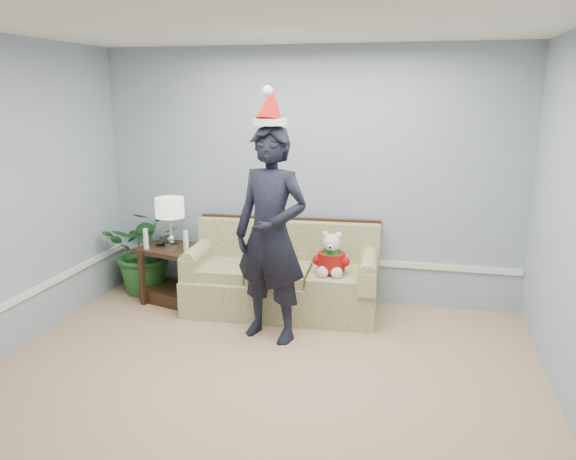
% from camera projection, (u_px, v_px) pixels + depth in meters
% --- Properties ---
extents(room_shell, '(4.54, 5.04, 2.74)m').
position_uv_depth(room_shell, '(231.00, 233.00, 3.61)').
color(room_shell, tan).
rests_on(room_shell, ground).
extents(wainscot_trim, '(4.49, 4.99, 0.06)m').
position_uv_depth(wainscot_trim, '(154.00, 289.00, 5.20)').
color(wainscot_trim, white).
rests_on(wainscot_trim, room_shell).
extents(sofa, '(2.00, 0.94, 0.92)m').
position_uv_depth(sofa, '(283.00, 279.00, 5.86)').
color(sofa, '#52612D').
rests_on(sofa, room_shell).
extents(side_table, '(0.75, 0.68, 0.61)m').
position_uv_depth(side_table, '(173.00, 279.00, 6.13)').
color(side_table, '#332012').
rests_on(side_table, room_shell).
extents(table_lamp, '(0.30, 0.30, 0.54)m').
position_uv_depth(table_lamp, '(170.00, 210.00, 5.91)').
color(table_lamp, silver).
rests_on(table_lamp, side_table).
extents(candle_pair, '(0.51, 0.06, 0.22)m').
position_uv_depth(candle_pair, '(166.00, 241.00, 5.88)').
color(candle_pair, silver).
rests_on(candle_pair, side_table).
extents(houseplant, '(1.08, 1.01, 0.99)m').
position_uv_depth(houseplant, '(147.00, 250.00, 6.35)').
color(houseplant, '#235F27').
rests_on(houseplant, room_shell).
extents(man, '(0.82, 0.65, 1.96)m').
position_uv_depth(man, '(271.00, 235.00, 5.03)').
color(man, black).
rests_on(man, room_shell).
extents(santa_hat, '(0.33, 0.36, 0.34)m').
position_uv_depth(santa_hat, '(271.00, 108.00, 4.78)').
color(santa_hat, white).
rests_on(santa_hat, man).
extents(teddy_bear, '(0.28, 0.31, 0.44)m').
position_uv_depth(teddy_bear, '(331.00, 259.00, 5.49)').
color(teddy_bear, white).
rests_on(teddy_bear, sofa).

